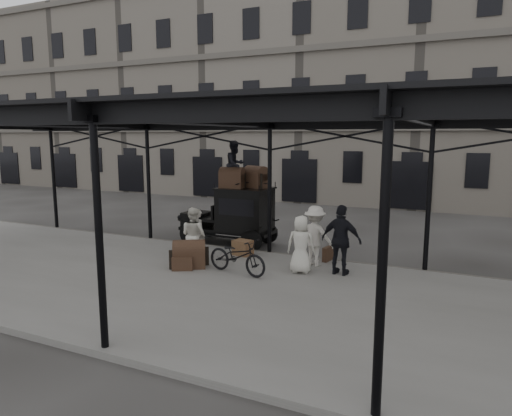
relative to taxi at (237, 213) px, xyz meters
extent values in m
plane|color=#383533|center=(1.73, -3.01, -1.20)|extent=(120.00, 120.00, 0.00)
cube|color=slate|center=(1.73, -5.01, -1.13)|extent=(28.00, 8.00, 0.15)
cylinder|color=black|center=(-8.27, -1.01, 0.95)|extent=(0.14, 0.14, 4.30)
cylinder|color=black|center=(1.73, -1.01, 0.95)|extent=(0.14, 0.14, 4.30)
cylinder|color=black|center=(1.73, -8.81, 0.95)|extent=(0.14, 0.14, 4.30)
cube|color=black|center=(1.73, -1.01, 3.28)|extent=(22.00, 0.10, 0.45)
cube|color=black|center=(1.73, -8.81, 3.28)|extent=(22.00, 0.10, 0.45)
cube|color=black|center=(1.73, -4.71, 3.45)|extent=(22.50, 9.00, 0.08)
cube|color=silver|center=(1.73, -4.71, 3.52)|extent=(18.00, 7.00, 0.04)
cube|color=slate|center=(1.73, 14.99, 5.80)|extent=(64.00, 8.00, 14.00)
cylinder|color=black|center=(-1.68, -0.72, -0.80)|extent=(0.80, 0.10, 0.80)
cylinder|color=black|center=(-1.68, 0.72, -0.80)|extent=(0.80, 0.10, 0.80)
cylinder|color=black|center=(0.92, -0.72, -0.80)|extent=(0.80, 0.10, 0.80)
cylinder|color=black|center=(0.92, 0.72, -0.80)|extent=(0.80, 0.10, 0.80)
cube|color=black|center=(-0.43, 0.00, -0.65)|extent=(3.60, 1.25, 0.12)
cube|color=black|center=(-1.78, 0.00, -0.35)|extent=(0.90, 1.00, 0.55)
cube|color=black|center=(-2.25, 0.00, -0.35)|extent=(0.06, 0.70, 0.55)
cube|color=black|center=(-0.98, 0.00, -0.25)|extent=(0.70, 1.30, 0.10)
cube|color=black|center=(0.32, 0.00, 0.15)|extent=(1.80, 1.45, 1.55)
cube|color=black|center=(0.32, -0.73, 0.35)|extent=(1.40, 0.02, 0.60)
cube|color=black|center=(0.32, 0.00, 0.95)|extent=(1.90, 1.55, 0.06)
imported|color=beige|center=(0.06, -2.85, -0.24)|extent=(0.70, 0.60, 1.64)
imported|color=beige|center=(0.13, -3.22, -0.18)|extent=(0.97, 0.82, 1.74)
imported|color=silver|center=(3.49, -2.81, -0.22)|extent=(0.89, 0.65, 1.67)
imported|color=black|center=(4.58, -2.50, -0.05)|extent=(1.22, 0.63, 2.00)
imported|color=beige|center=(3.63, -1.94, -0.14)|extent=(1.25, 0.80, 1.84)
imported|color=black|center=(1.88, -3.67, -0.54)|extent=(2.05, 1.03, 1.03)
imported|color=black|center=(-0.03, -0.10, 1.83)|extent=(0.86, 0.99, 1.71)
cube|color=brown|center=(1.10, -1.76, -0.80)|extent=(0.68, 0.56, 0.50)
cube|color=#4D3323|center=(3.86, -1.21, -0.83)|extent=(0.26, 0.62, 0.45)
cube|color=#4D3323|center=(0.29, -4.11, -0.85)|extent=(0.60, 0.41, 0.40)
camera|label=1|loc=(7.69, -14.90, 2.86)|focal=32.00mm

